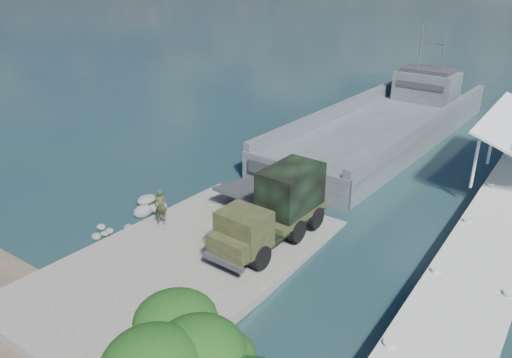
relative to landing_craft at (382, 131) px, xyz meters
name	(u,v)px	position (x,y,z in m)	size (l,w,h in m)	color
ground	(199,257)	(-0.93, -23.79, -0.82)	(1400.00, 1400.00, 0.00)	#1C3E44
boat_ramp	(186,261)	(-0.93, -24.79, -0.57)	(10.00, 18.00, 0.50)	slate
shoreline_rocks	(128,222)	(-7.13, -23.29, -0.82)	(3.20, 5.60, 0.90)	#5F605D
landing_craft	(382,131)	(0.00, 0.00, 0.00)	(10.30, 34.30, 10.07)	#444A51
military_truck	(276,208)	(1.85, -20.46, 1.56)	(2.99, 8.28, 3.79)	black
soldier	(161,211)	(-4.33, -23.07, 0.65)	(0.71, 0.47, 1.94)	#1F301B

